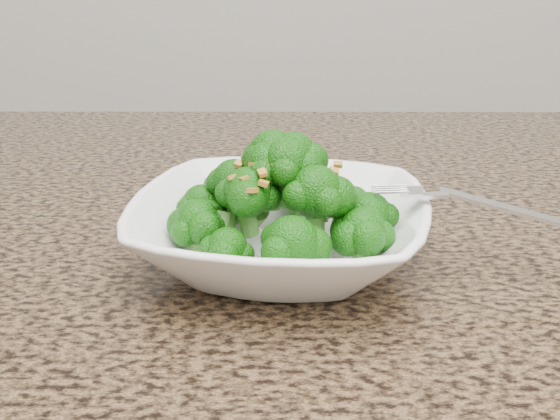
# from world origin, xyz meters

# --- Properties ---
(granite_counter) EXTENTS (1.64, 1.04, 0.03)m
(granite_counter) POSITION_xyz_m (0.00, 0.30, 0.89)
(granite_counter) COLOR brown
(granite_counter) RESTS_ON cabinet
(bowl) EXTENTS (0.28, 0.28, 0.06)m
(bowl) POSITION_xyz_m (-0.04, 0.23, 0.93)
(bowl) COLOR white
(bowl) RESTS_ON granite_counter
(broccoli_pile) EXTENTS (0.22, 0.22, 0.07)m
(broccoli_pile) POSITION_xyz_m (-0.04, 0.23, 1.00)
(broccoli_pile) COLOR #15620B
(broccoli_pile) RESTS_ON bowl
(garlic_topping) EXTENTS (0.13, 0.13, 0.01)m
(garlic_topping) POSITION_xyz_m (-0.04, 0.23, 1.04)
(garlic_topping) COLOR #BF852E
(garlic_topping) RESTS_ON broccoli_pile
(fork) EXTENTS (0.18, 0.07, 0.01)m
(fork) POSITION_xyz_m (0.09, 0.22, 0.97)
(fork) COLOR silver
(fork) RESTS_ON bowl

